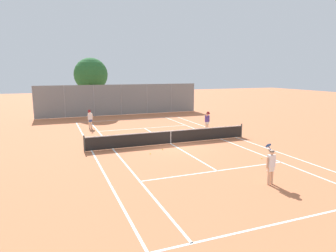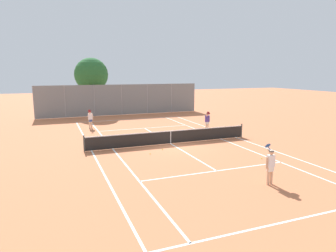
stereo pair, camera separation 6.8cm
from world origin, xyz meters
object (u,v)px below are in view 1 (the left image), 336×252
player_far_left (90,118)px  tree_behind_left (92,75)px  loose_tennis_ball_3 (262,158)px  player_far_right (207,121)px  loose_tennis_ball_1 (163,149)px  tennis_net (171,137)px  loose_tennis_ball_0 (221,137)px  loose_tennis_ball_2 (150,154)px  player_near_side (271,164)px

player_far_left → tree_behind_left: (1.54, 9.64, 3.70)m
loose_tennis_ball_3 → player_far_right: bearing=83.1°
player_far_right → loose_tennis_ball_1: 7.31m
tennis_net → player_far_left: (-4.57, 8.04, 0.42)m
loose_tennis_ball_0 → loose_tennis_ball_3: same height
loose_tennis_ball_0 → loose_tennis_ball_2: bearing=-158.9°
player_far_right → player_near_side: bearing=-105.6°
loose_tennis_ball_2 → loose_tennis_ball_3: size_ratio=1.00×
loose_tennis_ball_0 → loose_tennis_ball_2: 7.09m
player_far_right → loose_tennis_ball_1: bearing=-142.2°
loose_tennis_ball_0 → player_near_side: bearing=-108.5°
tennis_net → loose_tennis_ball_3: size_ratio=181.82×
loose_tennis_ball_0 → loose_tennis_ball_3: (-0.82, -5.88, 0.00)m
player_far_left → player_far_right: bearing=-28.6°
loose_tennis_ball_0 → tree_behind_left: 19.34m
player_near_side → loose_tennis_ball_3: size_ratio=26.88×
player_far_left → loose_tennis_ball_3: 15.79m
tennis_net → player_far_right: bearing=33.6°
player_far_right → tennis_net: bearing=-146.4°
tree_behind_left → tennis_net: bearing=-80.3°
loose_tennis_ball_1 → loose_tennis_ball_2: bearing=-146.1°
tennis_net → player_far_left: 9.25m
player_far_left → loose_tennis_ball_1: player_far_left is taller
tennis_net → loose_tennis_ball_2: tennis_net is taller
player_far_right → loose_tennis_ball_3: 8.62m
loose_tennis_ball_0 → tree_behind_left: size_ratio=0.01×
player_far_left → tree_behind_left: bearing=80.9°
tennis_net → loose_tennis_ball_1: bearing=-129.1°
loose_tennis_ball_2 → loose_tennis_ball_3: 6.68m
player_far_right → loose_tennis_ball_2: (-6.82, -5.18, -0.89)m
loose_tennis_ball_1 → player_far_right: bearing=37.8°
loose_tennis_ball_3 → tree_behind_left: size_ratio=0.01×
player_near_side → player_far_right: size_ratio=1.00×
player_near_side → loose_tennis_ball_2: player_near_side is taller
tennis_net → loose_tennis_ball_3: (3.57, -5.46, -0.48)m
tennis_net → tree_behind_left: 18.40m
loose_tennis_ball_0 → loose_tennis_ball_3: bearing=-97.9°
loose_tennis_ball_1 → player_far_left: bearing=109.9°
player_far_left → loose_tennis_ball_3: bearing=-58.9°
tennis_net → tree_behind_left: tree_behind_left is taller
loose_tennis_ball_0 → loose_tennis_ball_1: (-5.53, -1.83, 0.00)m
tennis_net → player_far_right: player_far_right is taller
loose_tennis_ball_3 → tennis_net: bearing=123.1°
tennis_net → loose_tennis_ball_1: tennis_net is taller
player_far_left → tree_behind_left: 10.44m
tennis_net → player_near_side: (1.27, -8.87, 0.42)m
loose_tennis_ball_2 → loose_tennis_ball_3: same height
tennis_net → tree_behind_left: size_ratio=1.79×
tennis_net → loose_tennis_ball_0: 4.43m
player_far_left → loose_tennis_ball_0: (8.95, -7.62, -0.89)m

